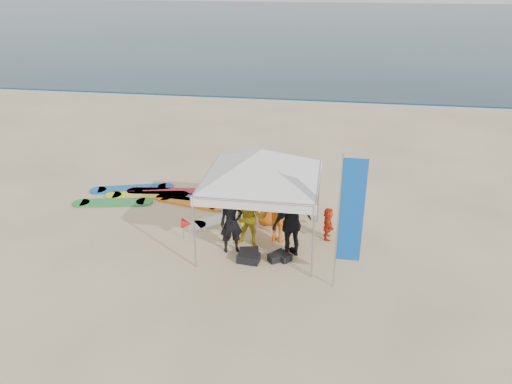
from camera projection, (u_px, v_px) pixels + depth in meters
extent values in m
plane|color=beige|center=(215.00, 278.00, 12.22)|extent=(120.00, 120.00, 0.00)
cube|color=#0C2633|center=(321.00, 23.00, 66.13)|extent=(160.00, 84.00, 0.08)
cube|color=silver|center=(289.00, 99.00, 28.58)|extent=(160.00, 1.20, 0.01)
imported|color=black|center=(231.00, 223.00, 13.07)|extent=(0.71, 0.60, 1.66)
imported|color=gold|center=(249.00, 219.00, 13.31)|extent=(0.90, 0.75, 1.65)
imported|color=orange|center=(279.00, 214.00, 13.57)|extent=(1.20, 0.92, 1.64)
imported|color=black|center=(292.00, 223.00, 12.80)|extent=(1.19, 1.03, 1.91)
imported|color=#CC6112|center=(269.00, 198.00, 14.43)|extent=(0.86, 0.60, 1.68)
imported|color=red|center=(328.00, 224.00, 13.81)|extent=(0.32, 0.89, 0.94)
cylinder|color=#A5A5A8|center=(221.00, 186.00, 14.92)|extent=(0.05, 0.05, 1.95)
cylinder|color=#A5A5A8|center=(319.00, 192.00, 14.50)|extent=(0.05, 0.05, 1.95)
cylinder|color=#A5A5A8|center=(194.00, 233.00, 12.29)|extent=(0.05, 0.05, 1.95)
cylinder|color=#A5A5A8|center=(313.00, 242.00, 11.87)|extent=(0.05, 0.05, 1.95)
cube|color=white|center=(252.00, 206.00, 11.73)|extent=(3.03, 0.02, 0.24)
cube|color=white|center=(269.00, 162.00, 14.36)|extent=(3.03, 0.02, 0.24)
cube|color=white|center=(207.00, 178.00, 13.25)|extent=(0.02, 3.03, 0.24)
cube|color=white|center=(318.00, 185.00, 12.83)|extent=(0.02, 3.03, 0.24)
pyramid|color=white|center=(262.00, 149.00, 12.67)|extent=(4.14, 4.14, 0.78)
cylinder|color=#A5A5A8|center=(338.00, 224.00, 11.22)|extent=(0.04, 0.04, 3.37)
cube|color=blue|center=(352.00, 211.00, 11.04)|extent=(0.53, 0.03, 2.50)
cylinder|color=#A5A5A8|center=(183.00, 230.00, 13.85)|extent=(0.02, 0.02, 0.60)
cone|color=red|center=(187.00, 224.00, 13.75)|extent=(0.28, 0.28, 0.28)
cube|color=black|center=(249.00, 258.00, 12.85)|extent=(0.60, 0.42, 0.22)
cube|color=black|center=(282.00, 256.00, 12.98)|extent=(0.54, 0.53, 0.18)
cube|color=black|center=(249.00, 253.00, 13.15)|extent=(0.57, 0.50, 0.16)
cube|color=black|center=(276.00, 258.00, 12.89)|extent=(0.44, 0.42, 0.20)
cube|color=blue|center=(132.00, 189.00, 17.05)|extent=(2.32, 1.17, 0.07)
cube|color=red|center=(171.00, 192.00, 16.80)|extent=(2.53, 0.85, 0.07)
cube|color=yellow|center=(147.00, 195.00, 16.55)|extent=(2.28, 0.93, 0.07)
cube|color=orange|center=(190.00, 202.00, 16.05)|extent=(2.00, 0.95, 0.07)
cube|color=#268C39|center=(113.00, 203.00, 16.04)|extent=(2.08, 0.94, 0.07)
cube|color=white|center=(225.00, 219.00, 15.02)|extent=(1.76, 1.54, 0.07)
cube|color=blue|center=(200.00, 199.00, 16.29)|extent=(2.28, 0.70, 0.07)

